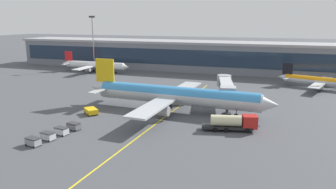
% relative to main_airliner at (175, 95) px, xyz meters
% --- Properties ---
extents(ground_plane, '(700.00, 700.00, 0.00)m').
position_rel_main_airliner_xyz_m(ground_plane, '(-2.42, -8.56, -3.94)').
color(ground_plane, '#47494F').
extents(apron_lead_in_line, '(2.79, 79.97, 0.01)m').
position_rel_main_airliner_xyz_m(apron_lead_in_line, '(-0.68, -6.56, -3.93)').
color(apron_lead_in_line, yellow).
rests_on(apron_lead_in_line, ground_plane).
extents(terminal_building, '(154.41, 18.40, 12.58)m').
position_rel_main_airliner_xyz_m(terminal_building, '(-20.23, 64.88, 2.37)').
color(terminal_building, slate).
rests_on(terminal_building, ground_plane).
extents(main_airliner, '(47.94, 38.10, 11.89)m').
position_rel_main_airliner_xyz_m(main_airliner, '(0.00, 0.00, 0.00)').
color(main_airliner, '#B2B7BC').
rests_on(main_airliner, ground_plane).
extents(jet_bridge, '(7.52, 19.24, 6.62)m').
position_rel_main_airliner_xyz_m(jet_bridge, '(10.51, 9.86, 0.98)').
color(jet_bridge, '#B2B7BC').
rests_on(jet_bridge, ground_plane).
extents(fuel_tanker, '(11.08, 5.04, 3.25)m').
position_rel_main_airliner_xyz_m(fuel_tanker, '(15.32, -9.57, -2.19)').
color(fuel_tanker, '#232326').
rests_on(fuel_tanker, ground_plane).
extents(pushback_tug, '(4.39, 4.20, 1.40)m').
position_rel_main_airliner_xyz_m(pushback_tug, '(-17.79, -8.99, -3.09)').
color(pushback_tug, yellow).
rests_on(pushback_tug, ground_plane).
extents(baggage_cart_0, '(2.88, 2.03, 1.48)m').
position_rel_main_airliner_xyz_m(baggage_cart_0, '(-16.75, -29.08, -3.15)').
color(baggage_cart_0, gray).
rests_on(baggage_cart_0, ground_plane).
extents(baggage_cart_1, '(2.88, 2.03, 1.48)m').
position_rel_main_airliner_xyz_m(baggage_cart_1, '(-16.17, -25.93, -3.15)').
color(baggage_cart_1, '#B2B7BC').
rests_on(baggage_cart_1, ground_plane).
extents(baggage_cart_2, '(2.88, 2.03, 1.48)m').
position_rel_main_airliner_xyz_m(baggage_cart_2, '(-15.59, -22.78, -3.15)').
color(baggage_cart_2, '#B2B7BC').
rests_on(baggage_cart_2, ground_plane).
extents(baggage_cart_3, '(2.88, 2.03, 1.48)m').
position_rel_main_airliner_xyz_m(baggage_cart_3, '(-15.02, -19.63, -3.15)').
color(baggage_cart_3, '#595B60').
rests_on(baggage_cart_3, ground_plane).
extents(commuter_jet_far, '(28.73, 23.10, 7.52)m').
position_rel_main_airliner_xyz_m(commuter_jet_far, '(37.05, 39.64, -1.49)').
color(commuter_jet_far, silver).
rests_on(commuter_jet_far, ground_plane).
extents(commuter_jet_near, '(32.14, 25.48, 8.34)m').
position_rel_main_airliner_xyz_m(commuter_jet_near, '(-50.57, 45.47, -0.99)').
color(commuter_jet_near, white).
rests_on(commuter_jet_near, ground_plane).
extents(apron_light_mast_0, '(2.80, 0.50, 23.31)m').
position_rel_main_airliner_xyz_m(apron_light_mast_0, '(-55.41, 52.92, 9.70)').
color(apron_light_mast_0, gray).
rests_on(apron_light_mast_0, ground_plane).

